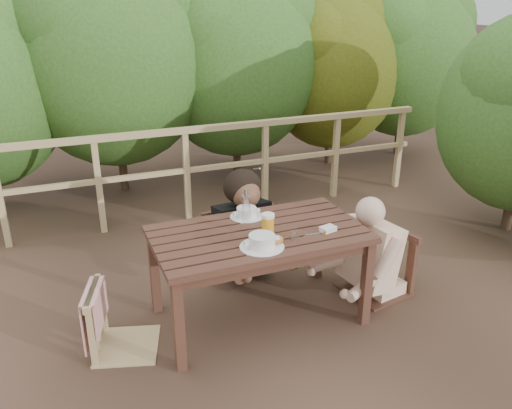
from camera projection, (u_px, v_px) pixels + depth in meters
name	position (u px, v px, depth m)	size (l,w,h in m)	color
ground	(258.00, 316.00, 3.98)	(60.00, 60.00, 0.00)	#513829
table	(259.00, 276.00, 3.85)	(1.51, 0.85, 0.70)	#3E241A
chair_left	(121.00, 292.00, 3.47)	(0.44, 0.44, 0.88)	tan
chair_far	(234.00, 219.00, 4.55)	(0.45, 0.45, 0.91)	#3E241A
chair_right	(378.00, 237.00, 4.14)	(0.48, 0.48, 0.97)	#3E241A
woman	(233.00, 189.00, 4.46)	(0.59, 0.72, 1.45)	black
diner_right	(384.00, 212.00, 4.07)	(0.56, 0.69, 1.40)	beige
railing	(187.00, 174.00, 5.50)	(5.60, 0.10, 1.01)	tan
hedge_row	(187.00, 28.00, 6.15)	(6.60, 1.60, 3.80)	#2E521D
soup_near	(262.00, 242.00, 3.48)	(0.30, 0.30, 0.10)	white
soup_far	(247.00, 213.00, 3.95)	(0.26, 0.26, 0.09)	white
bread_roll	(275.00, 240.00, 3.54)	(0.11, 0.09, 0.07)	#965429
beer_glass	(268.00, 226.00, 3.63)	(0.09, 0.09, 0.18)	orange
bottle	(246.00, 206.00, 3.83)	(0.06, 0.06, 0.27)	silver
tumbler	(294.00, 237.00, 3.58)	(0.06, 0.06, 0.07)	silver
butter_tub	(328.00, 230.00, 3.71)	(0.11, 0.08, 0.05)	white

